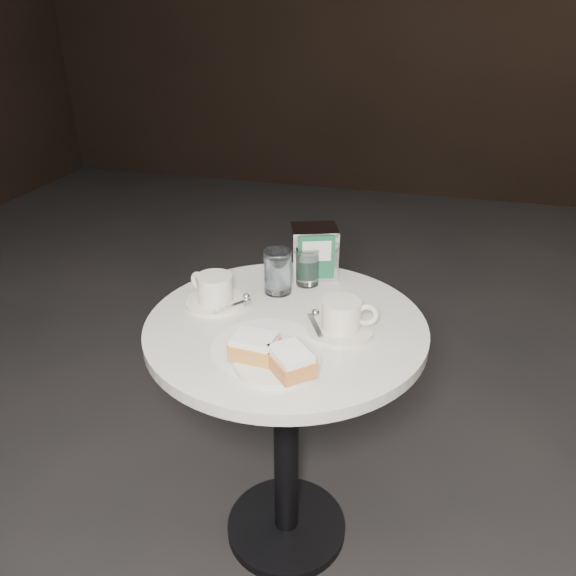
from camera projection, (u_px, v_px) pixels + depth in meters
The scene contains 9 objects.
ground at pixel (286, 529), 1.73m from camera, with size 7.00×7.00×0.00m, color black.
cafe_table at pixel (286, 386), 1.48m from camera, with size 0.70×0.70×0.74m.
sugar_spill at pixel (266, 347), 1.29m from camera, with size 0.26×0.26×0.00m, color white.
beignet_plate at pixel (274, 357), 1.21m from camera, with size 0.25×0.25×0.06m.
coffee_cup_left at pixel (215, 292), 1.46m from camera, with size 0.21×0.21×0.08m.
coffee_cup_right at pixel (342, 318), 1.34m from camera, with size 0.19×0.19×0.08m.
water_glass_left at pixel (278, 272), 1.51m from camera, with size 0.10×0.10×0.12m.
water_glass_right at pixel (307, 267), 1.56m from camera, with size 0.08×0.08×0.10m.
napkin_dispenser at pixel (314, 252), 1.59m from camera, with size 0.15×0.14×0.15m.
Camera 1 is at (0.32, -1.16, 1.46)m, focal length 35.00 mm.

